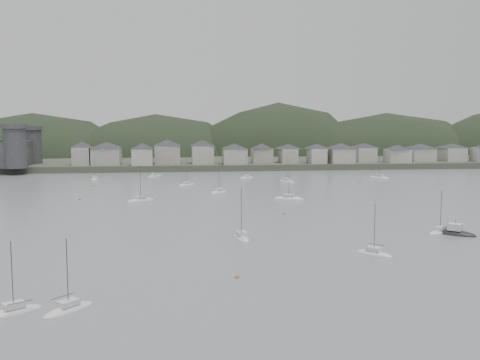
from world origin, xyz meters
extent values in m
plane|color=slate|center=(0.00, 0.00, 0.00)|extent=(900.00, 900.00, 0.00)
cube|color=#383D2D|center=(0.00, 295.00, 1.50)|extent=(900.00, 250.00, 3.00)
ellipsoid|color=black|center=(-110.87, 271.94, -10.14)|extent=(138.98, 92.48, 81.13)
ellipsoid|color=black|center=(-32.30, 272.87, -9.97)|extent=(132.08, 90.41, 79.74)
ellipsoid|color=black|center=(50.65, 272.93, -12.68)|extent=(133.88, 88.37, 101.41)
ellipsoid|color=black|center=(125.95, 267.91, -10.32)|extent=(165.81, 81.78, 82.55)
cylinder|color=#2D2D30|center=(-92.00, 166.00, 12.00)|extent=(10.00, 10.00, 18.00)
cylinder|color=#2D2D30|center=(-92.00, 194.00, 11.50)|extent=(10.00, 10.00, 17.00)
cube|color=#2D2D30|center=(-92.00, 180.00, 9.00)|extent=(3.50, 30.00, 12.00)
cube|color=gray|center=(-65.00, 181.96, 7.29)|extent=(8.34, 12.91, 8.59)
pyramid|color=#28282D|center=(-65.00, 181.96, 13.09)|extent=(15.78, 15.78, 3.01)
cube|color=gray|center=(-53.32, 181.32, 7.18)|extent=(13.68, 13.35, 8.36)
pyramid|color=#28282D|center=(-53.32, 181.32, 12.82)|extent=(20.07, 20.07, 2.93)
cube|color=#A09E96|center=(-35.57, 176.02, 7.04)|extent=(9.78, 10.20, 8.08)
pyramid|color=#28282D|center=(-35.57, 176.02, 12.49)|extent=(14.83, 14.83, 2.83)
cube|color=gray|center=(-23.51, 185.65, 7.55)|extent=(12.59, 13.33, 9.09)
pyramid|color=#28282D|center=(-23.51, 185.65, 13.68)|extent=(19.24, 19.24, 3.18)
cube|color=#A09E96|center=(-5.75, 184.10, 7.43)|extent=(10.74, 12.17, 8.87)
pyramid|color=#28282D|center=(-5.75, 184.10, 13.42)|extent=(17.01, 17.01, 3.10)
cube|color=gray|center=(9.92, 177.53, 6.85)|extent=(11.63, 12.09, 7.69)
pyramid|color=#28282D|center=(9.92, 177.53, 12.04)|extent=(17.61, 17.61, 2.69)
cube|color=gray|center=(25.25, 186.19, 6.72)|extent=(10.37, 9.35, 7.44)
pyramid|color=#28282D|center=(25.25, 186.19, 11.74)|extent=(14.65, 14.65, 2.60)
cube|color=gray|center=(38.63, 183.79, 6.61)|extent=(8.24, 12.20, 7.22)
pyramid|color=#28282D|center=(38.63, 183.79, 11.48)|extent=(15.17, 15.17, 2.53)
cube|color=#A09E96|center=(52.50, 178.55, 6.73)|extent=(8.06, 10.91, 7.46)
pyramid|color=#28282D|center=(52.50, 178.55, 11.77)|extent=(14.08, 14.08, 2.61)
cube|color=gray|center=(64.81, 177.06, 6.83)|extent=(11.73, 11.78, 7.66)
pyramid|color=#28282D|center=(64.81, 177.06, 12.00)|extent=(17.46, 17.46, 2.68)
cube|color=#A09E96|center=(80.64, 186.91, 6.67)|extent=(10.19, 13.02, 7.33)
pyramid|color=#28282D|center=(80.64, 186.91, 11.62)|extent=(17.23, 17.23, 2.57)
cube|color=#A09E96|center=(95.55, 178.06, 6.44)|extent=(11.70, 9.81, 6.88)
pyramid|color=#28282D|center=(95.55, 178.06, 11.08)|extent=(15.97, 15.97, 2.41)
cube|color=#A09E96|center=(112.40, 186.91, 6.50)|extent=(12.83, 12.48, 7.00)
pyramid|color=#28282D|center=(112.40, 186.91, 11.22)|extent=(18.79, 18.79, 2.45)
cube|color=#A09E96|center=(130.73, 187.42, 6.48)|extent=(11.07, 13.50, 6.97)
pyramid|color=#28282D|center=(130.73, 187.42, 11.19)|extent=(18.25, 18.25, 2.44)
ellipsoid|color=silver|center=(24.60, 121.54, 0.05)|extent=(6.50, 8.86, 1.72)
cube|color=silver|center=(24.60, 121.54, 1.21)|extent=(3.09, 3.54, 0.70)
cylinder|color=#3F3F42|center=(24.60, 121.54, 5.56)|extent=(0.12, 0.12, 10.73)
cylinder|color=#3F3F42|center=(25.34, 122.90, 1.76)|extent=(1.92, 3.45, 0.10)
ellipsoid|color=silver|center=(-53.19, 140.23, 0.05)|extent=(3.19, 7.87, 1.53)
cube|color=silver|center=(-53.19, 140.23, 1.12)|extent=(1.94, 2.84, 0.70)
cylinder|color=#3F3F42|center=(-53.19, 140.23, 4.99)|extent=(0.12, 0.12, 9.59)
cylinder|color=#3F3F42|center=(-53.05, 138.86, 1.67)|extent=(0.44, 3.44, 0.10)
ellipsoid|color=silver|center=(-39.95, -20.00, 0.05)|extent=(7.12, 5.87, 1.42)
cube|color=silver|center=(-39.95, -20.00, 1.06)|extent=(2.92, 2.69, 0.70)
cylinder|color=#3F3F42|center=(-39.95, -20.00, 4.62)|extent=(0.12, 0.12, 8.85)
cylinder|color=#3F3F42|center=(-38.89, -20.72, 1.61)|extent=(2.68, 1.88, 0.10)
ellipsoid|color=silver|center=(-28.70, 150.00, 0.05)|extent=(7.23, 6.87, 1.51)
cube|color=silver|center=(-28.70, 150.00, 1.11)|extent=(3.08, 3.01, 0.70)
cylinder|color=#3F3F42|center=(-28.70, 150.00, 4.93)|extent=(0.12, 0.12, 9.45)
cylinder|color=#3F3F42|center=(-27.69, 149.09, 1.66)|extent=(2.59, 2.36, 0.10)
ellipsoid|color=silver|center=(-6.65, 18.93, 0.05)|extent=(3.69, 8.46, 1.64)
cube|color=silver|center=(-6.65, 18.93, 1.17)|extent=(2.17, 3.08, 0.70)
cylinder|color=#3F3F42|center=(-6.65, 18.93, 5.31)|extent=(0.12, 0.12, 10.23)
cylinder|color=#3F3F42|center=(-6.84, 17.47, 1.72)|extent=(0.59, 3.66, 0.10)
ellipsoid|color=silver|center=(-30.30, 74.88, 0.05)|extent=(9.31, 7.54, 1.84)
cube|color=silver|center=(-30.30, 74.88, 1.27)|extent=(3.81, 3.47, 0.70)
cylinder|color=#3F3F42|center=(-30.30, 74.88, 5.96)|extent=(0.12, 0.12, 11.52)
cylinder|color=#3F3F42|center=(-28.91, 73.97, 1.82)|extent=(3.52, 2.37, 0.10)
ellipsoid|color=silver|center=(14.96, 72.96, 0.05)|extent=(10.13, 6.48, 1.93)
cube|color=silver|center=(14.96, 72.96, 1.32)|extent=(3.94, 3.24, 0.70)
cylinder|color=#3F3F42|center=(14.96, 72.96, 6.25)|extent=(0.12, 0.12, 12.09)
cylinder|color=#3F3F42|center=(16.58, 73.61, 1.87)|extent=(4.08, 1.72, 0.10)
ellipsoid|color=silver|center=(-15.52, 114.72, 0.05)|extent=(7.71, 7.24, 1.61)
cube|color=silver|center=(-15.52, 114.72, 1.15)|extent=(3.27, 3.18, 0.70)
cylinder|color=#3F3F42|center=(-15.52, 114.72, 5.22)|extent=(0.12, 0.12, 10.03)
cylinder|color=#3F3F42|center=(-16.60, 115.68, 1.70)|extent=(2.77, 2.47, 0.10)
ellipsoid|color=silver|center=(-33.37, -20.00, 0.05)|extent=(6.68, 6.89, 1.45)
cube|color=silver|center=(-33.37, -20.00, 1.08)|extent=(2.91, 2.95, 0.70)
cylinder|color=#3F3F42|center=(-33.37, -20.00, 4.74)|extent=(0.12, 0.12, 9.09)
cylinder|color=#3F3F42|center=(-34.27, -19.05, 1.63)|extent=(2.31, 2.45, 0.10)
ellipsoid|color=silver|center=(67.03, 130.77, 0.05)|extent=(8.23, 9.86, 1.97)
cube|color=silver|center=(67.03, 130.77, 1.33)|extent=(3.75, 4.06, 0.70)
cylinder|color=#3F3F42|center=(67.03, 130.77, 6.35)|extent=(0.12, 0.12, 12.30)
cylinder|color=#3F3F42|center=(66.01, 129.32, 1.88)|extent=(2.63, 3.68, 0.10)
ellipsoid|color=silver|center=(-5.11, 91.42, 0.05)|extent=(7.63, 7.98, 1.67)
cube|color=silver|center=(-5.11, 91.42, 1.19)|extent=(3.34, 3.40, 0.70)
cylinder|color=#3F3F42|center=(-5.11, 91.42, 5.43)|extent=(0.12, 0.12, 10.46)
cylinder|color=#3F3F42|center=(-6.13, 92.53, 1.74)|extent=(2.62, 2.84, 0.10)
ellipsoid|color=silver|center=(36.36, 19.27, 0.05)|extent=(7.39, 5.41, 1.43)
cube|color=silver|center=(36.36, 19.27, 1.07)|extent=(2.95, 2.58, 0.70)
cylinder|color=#3F3F42|center=(36.36, 19.27, 4.68)|extent=(0.12, 0.12, 8.95)
cylinder|color=#3F3F42|center=(37.50, 18.65, 1.62)|extent=(2.89, 1.62, 0.10)
ellipsoid|color=silver|center=(10.61, 137.91, 0.05)|extent=(7.67, 6.60, 1.55)
cube|color=silver|center=(10.61, 137.91, 1.12)|extent=(3.18, 2.98, 0.70)
cylinder|color=#3F3F42|center=(10.61, 137.91, 5.03)|extent=(0.12, 0.12, 9.66)
cylinder|color=#3F3F42|center=(9.50, 138.74, 1.67)|extent=(2.85, 2.16, 0.10)
ellipsoid|color=silver|center=(15.24, 2.84, 0.05)|extent=(6.53, 6.93, 1.44)
cube|color=silver|center=(15.24, 2.84, 1.07)|extent=(2.87, 2.94, 0.70)
cylinder|color=#3F3F42|center=(15.24, 2.84, 4.71)|extent=(0.12, 0.12, 9.03)
cylinder|color=#3F3F42|center=(16.11, 3.81, 1.62)|extent=(2.24, 2.49, 0.10)
ellipsoid|color=black|center=(38.66, 17.38, 0.05)|extent=(8.56, 8.21, 1.92)
cube|color=silver|center=(38.66, 17.38, 1.66)|extent=(3.58, 3.57, 1.40)
cylinder|color=#3F3F42|center=(38.66, 17.38, 2.56)|extent=(0.10, 0.10, 1.20)
sphere|color=#BD663F|center=(-10.74, -8.25, 0.15)|extent=(0.70, 0.70, 0.70)
sphere|color=#BD663F|center=(7.95, 46.70, 0.15)|extent=(0.70, 0.70, 0.70)
sphere|color=#BD663F|center=(53.36, 116.10, 0.15)|extent=(0.70, 0.70, 0.70)
sphere|color=#BD663F|center=(-49.13, 80.13, 0.15)|extent=(0.70, 0.70, 0.70)
sphere|color=#BD663F|center=(-50.50, 117.47, 0.15)|extent=(0.70, 0.70, 0.70)
camera|label=1|loc=(-19.93, -86.44, 23.39)|focal=39.73mm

